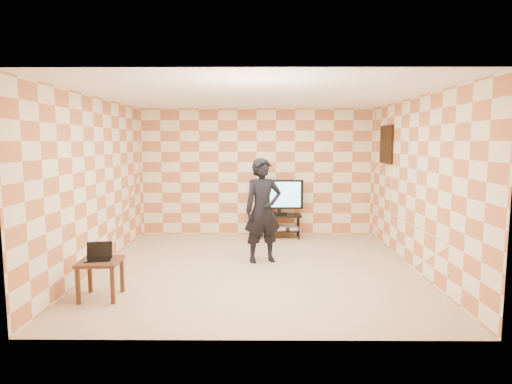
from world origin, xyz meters
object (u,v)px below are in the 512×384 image
(tv_stand, at_px, (279,221))
(tv, at_px, (279,195))
(person, at_px, (263,210))
(side_table, at_px, (100,267))

(tv_stand, distance_m, tv, 0.53)
(tv_stand, xyz_separation_m, person, (-0.36, -1.78, 0.50))
(tv_stand, relative_size, tv, 0.92)
(tv_stand, relative_size, person, 0.52)
(tv, xyz_separation_m, person, (-0.36, -1.78, -0.03))
(tv, distance_m, person, 1.82)
(tv_stand, bearing_deg, person, -101.26)
(tv, relative_size, side_table, 1.88)
(tv, bearing_deg, tv_stand, 88.54)
(side_table, bearing_deg, tv_stand, 54.94)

